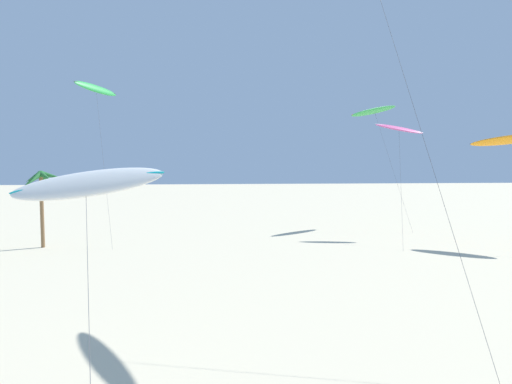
{
  "coord_description": "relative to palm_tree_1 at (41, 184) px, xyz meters",
  "views": [
    {
      "loc": [
        -2.82,
        2.17,
        8.22
      ],
      "look_at": [
        -1.21,
        22.0,
        6.77
      ],
      "focal_mm": 32.4,
      "sensor_mm": 36.0,
      "label": 1
    }
  ],
  "objects": [
    {
      "name": "palm_tree_1",
      "position": [
        0.0,
        0.0,
        0.0
      ],
      "size": [
        3.85,
        3.53,
        7.11
      ],
      "color": "olive",
      "rests_on": "ground"
    },
    {
      "name": "flying_kite_5",
      "position": [
        35.4,
        4.41,
        5.46
      ],
      "size": [
        5.47,
        10.01,
        12.21
      ],
      "color": "#EA5193",
      "rests_on": "ground"
    },
    {
      "name": "flying_kite_4",
      "position": [
        3.8,
        5.1,
        9.38
      ],
      "size": [
        4.64,
        9.35,
        16.11
      ],
      "color": "green",
      "rests_on": "ground"
    },
    {
      "name": "flying_kite_1",
      "position": [
        35.02,
        11.23,
        8.03
      ],
      "size": [
        7.72,
        9.18,
        15.23
      ],
      "color": "green",
      "rests_on": "ground"
    },
    {
      "name": "flying_kite_0",
      "position": [
        11.24,
        -25.93,
        1.34
      ],
      "size": [
        6.03,
        10.84,
        8.26
      ],
      "color": "white",
      "rests_on": "ground"
    }
  ]
}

